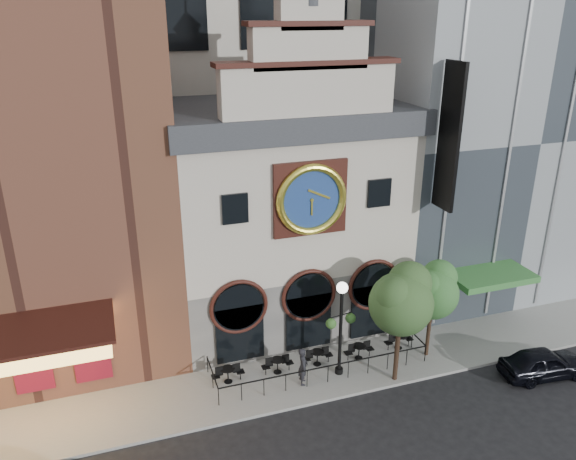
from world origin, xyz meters
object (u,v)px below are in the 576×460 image
at_px(bistro_3, 359,351).
at_px(tree_left, 402,299).
at_px(bistro_1, 277,364).
at_px(lamppost, 341,318).
at_px(car_right, 544,363).
at_px(tree_right, 433,289).
at_px(bistro_2, 317,357).
at_px(bistro_0, 228,374).
at_px(bistro_4, 399,340).
at_px(pedestrian, 303,366).

relative_size(bistro_3, tree_left, 0.27).
relative_size(bistro_1, lamppost, 0.32).
relative_size(car_right, tree_right, 0.84).
bearing_deg(bistro_2, tree_left, -35.13).
xyz_separation_m(lamppost, tree_right, (4.96, 0.04, 0.68)).
bearing_deg(bistro_2, bistro_0, 179.41).
xyz_separation_m(bistro_0, car_right, (14.75, -4.24, 0.12)).
distance_m(bistro_2, bistro_4, 4.58).
bearing_deg(bistro_4, pedestrian, -168.54).
bearing_deg(bistro_1, lamppost, -19.12).
height_order(bistro_2, tree_right, tree_right).
bearing_deg(lamppost, bistro_4, 5.50).
height_order(car_right, tree_right, tree_right).
distance_m(bistro_1, tree_left, 6.93).
bearing_deg(bistro_4, bistro_2, 179.96).
distance_m(car_right, lamppost, 10.27).
bearing_deg(car_right, pedestrian, 80.76).
bearing_deg(tree_left, bistro_2, 144.87).
bearing_deg(bistro_3, tree_right, -12.29).
height_order(bistro_4, car_right, car_right).
bearing_deg(bistro_0, tree_right, -5.51).
height_order(bistro_1, bistro_3, same).
height_order(lamppost, tree_right, tree_right).
bearing_deg(bistro_0, pedestrian, -20.03).
height_order(bistro_3, tree_right, tree_right).
relative_size(car_right, lamppost, 0.87).
relative_size(bistro_1, bistro_4, 1.00).
distance_m(bistro_3, car_right, 8.94).
distance_m(bistro_1, tree_right, 8.53).
relative_size(bistro_1, tree_left, 0.27).
relative_size(pedestrian, lamppost, 0.39).
height_order(bistro_0, bistro_3, same).
bearing_deg(lamppost, bistro_3, 20.20).
height_order(bistro_4, tree_right, tree_right).
height_order(bistro_3, pedestrian, pedestrian).
distance_m(bistro_1, lamppost, 3.99).
relative_size(bistro_0, bistro_4, 1.00).
bearing_deg(bistro_2, bistro_4, -0.04).
height_order(bistro_1, pedestrian, pedestrian).
relative_size(bistro_0, pedestrian, 0.83).
height_order(bistro_0, bistro_4, same).
distance_m(car_right, pedestrian, 11.79).
distance_m(bistro_0, bistro_3, 6.76).
height_order(bistro_0, bistro_2, same).
bearing_deg(pedestrian, bistro_0, 87.15).
bearing_deg(bistro_0, bistro_1, -1.01).
height_order(bistro_2, car_right, car_right).
distance_m(bistro_3, tree_right, 4.87).
bearing_deg(tree_left, bistro_3, 115.39).
relative_size(pedestrian, tree_left, 0.32).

